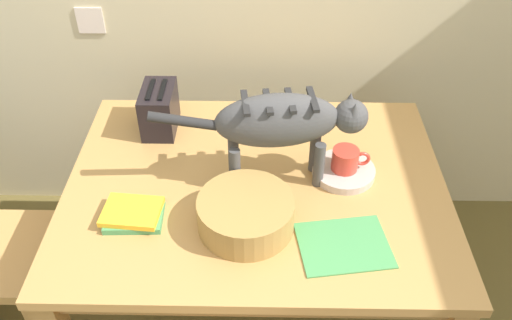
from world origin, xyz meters
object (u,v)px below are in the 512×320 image
object	(u,v)px
toaster	(159,109)
dining_table	(256,201)
coffee_mug	(346,159)
magazine	(344,245)
cat	(284,122)
book_stack	(133,214)
wicker_basket	(246,213)
saucer_bowl	(343,171)

from	to	relation	value
toaster	dining_table	bearing A→B (deg)	-39.96
coffee_mug	magazine	distance (m)	0.33
cat	book_stack	world-z (taller)	cat
wicker_basket	cat	bearing A→B (deg)	62.81
cat	magazine	world-z (taller)	cat
cat	saucer_bowl	distance (m)	0.31
saucer_bowl	magazine	distance (m)	0.33
magazine	book_stack	xyz separation A→B (m)	(-0.65, 0.10, 0.02)
dining_table	cat	size ratio (longest dim) A/B	1.86
cat	coffee_mug	distance (m)	0.27
saucer_bowl	coffee_mug	bearing A→B (deg)	0.00
saucer_bowl	wicker_basket	bearing A→B (deg)	-142.85
coffee_mug	toaster	world-z (taller)	toaster
book_stack	toaster	xyz separation A→B (m)	(0.01, 0.48, 0.07)
cat	magazine	size ratio (longest dim) A/B	2.58
cat	book_stack	distance (m)	0.55
coffee_mug	saucer_bowl	bearing A→B (deg)	-180.00
wicker_basket	book_stack	bearing A→B (deg)	176.14
magazine	book_stack	distance (m)	0.66
coffee_mug	book_stack	world-z (taller)	coffee_mug
dining_table	magazine	size ratio (longest dim) A/B	4.80
dining_table	toaster	bearing A→B (deg)	140.04
saucer_bowl	coffee_mug	world-z (taller)	coffee_mug
dining_table	book_stack	world-z (taller)	book_stack
saucer_bowl	toaster	world-z (taller)	toaster
saucer_bowl	book_stack	bearing A→B (deg)	-161.78
dining_table	toaster	world-z (taller)	toaster
cat	coffee_mug	size ratio (longest dim) A/B	5.30
coffee_mug	toaster	size ratio (longest dim) A/B	0.65
dining_table	magazine	distance (m)	0.40
coffee_mug	book_stack	bearing A→B (deg)	-161.85
dining_table	coffee_mug	xyz separation A→B (m)	(0.30, 0.05, 0.15)
coffee_mug	toaster	distance (m)	0.72
book_stack	wicker_basket	xyz separation A→B (m)	(0.35, -0.02, 0.03)
dining_table	coffee_mug	bearing A→B (deg)	9.01
magazine	coffee_mug	bearing A→B (deg)	75.05
coffee_mug	magazine	world-z (taller)	coffee_mug
dining_table	toaster	xyz separation A→B (m)	(-0.37, 0.31, 0.17)
magazine	wicker_basket	distance (m)	0.31
cat	coffee_mug	bearing A→B (deg)	89.90
dining_table	coffee_mug	size ratio (longest dim) A/B	9.87
dining_table	coffee_mug	distance (m)	0.34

